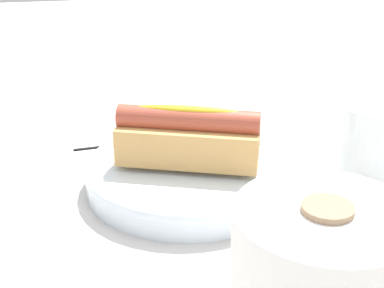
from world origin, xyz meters
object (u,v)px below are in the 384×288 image
Objects in this scene: serving_bowl at (192,173)px; chopstick_near at (159,139)px; hotdog_front at (192,137)px; water_glass at (368,146)px.

serving_bowl is 1.02× the size of chopstick_near.
chopstick_near is (0.02, -0.13, -0.01)m from serving_bowl.
chopstick_near is (0.02, -0.13, -0.06)m from hotdog_front.
hotdog_front is 0.19m from water_glass.
hotdog_front is at bearing -5.66° from water_glass.
water_glass reaches higher than chopstick_near.
serving_bowl is 0.04m from hotdog_front.
water_glass is 0.26m from chopstick_near.
chopstick_near is at bearing -81.39° from serving_bowl.
serving_bowl reaches higher than chopstick_near.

